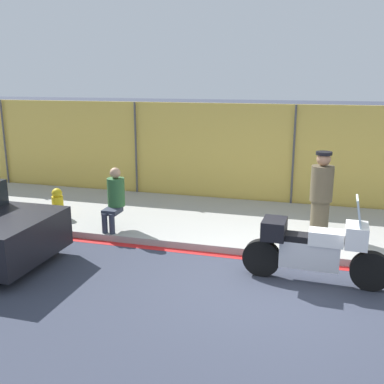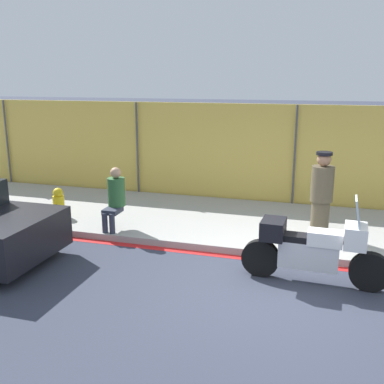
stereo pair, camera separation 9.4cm
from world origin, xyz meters
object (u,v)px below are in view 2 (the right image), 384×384
(person_seated_on_curb, at_px, (115,195))
(fire_hydrant, at_px, (59,202))
(officer_standing, at_px, (322,194))
(motorcycle, at_px, (313,248))

(person_seated_on_curb, relative_size, fire_hydrant, 1.96)
(officer_standing, bearing_deg, person_seated_on_curb, -169.48)
(person_seated_on_curb, xyz_separation_m, fire_hydrant, (-1.59, 0.39, -0.38))
(motorcycle, xyz_separation_m, person_seated_on_curb, (-3.93, 1.21, 0.25))
(fire_hydrant, bearing_deg, officer_standing, 3.61)
(officer_standing, bearing_deg, fire_hydrant, -176.39)
(officer_standing, xyz_separation_m, person_seated_on_curb, (-4.00, -0.74, -0.14))
(motorcycle, relative_size, officer_standing, 1.38)
(person_seated_on_curb, height_order, fire_hydrant, person_seated_on_curb)
(person_seated_on_curb, bearing_deg, fire_hydrant, 166.15)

